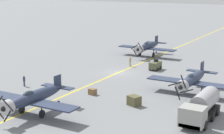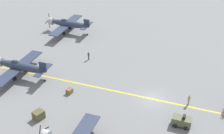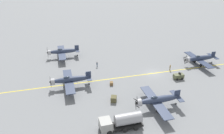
# 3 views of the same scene
# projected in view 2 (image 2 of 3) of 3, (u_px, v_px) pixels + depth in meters

# --- Properties ---
(ground_plane) EXTENTS (400.00, 400.00, 0.00)m
(ground_plane) POSITION_uv_depth(u_px,v_px,m) (152.00, 99.00, 47.49)
(ground_plane) COLOR slate
(taxiway_stripe) EXTENTS (0.30, 160.00, 0.01)m
(taxiway_stripe) POSITION_uv_depth(u_px,v_px,m) (152.00, 99.00, 47.49)
(taxiway_stripe) COLOR yellow
(taxiway_stripe) RESTS_ON ground
(airplane_far_right) EXTENTS (12.00, 9.98, 3.77)m
(airplane_far_right) POSITION_uv_depth(u_px,v_px,m) (68.00, 24.00, 67.29)
(airplane_far_right) COLOR #2F3953
(airplane_far_right) RESTS_ON ground
(airplane_far_center) EXTENTS (12.00, 9.98, 3.65)m
(airplane_far_center) POSITION_uv_depth(u_px,v_px,m) (20.00, 66.00, 51.96)
(airplane_far_center) COLOR #2C364F
(airplane_far_center) RESTS_ON ground
(tow_tractor) EXTENTS (1.57, 2.60, 1.79)m
(tow_tractor) POSITION_uv_depth(u_px,v_px,m) (182.00, 121.00, 41.98)
(tow_tractor) COLOR #515638
(tow_tractor) RESTS_ON ground
(ground_crew_walking) EXTENTS (0.35, 0.35, 1.62)m
(ground_crew_walking) POSITION_uv_depth(u_px,v_px,m) (89.00, 55.00, 57.48)
(ground_crew_walking) COLOR #334256
(ground_crew_walking) RESTS_ON ground
(ground_crew_inspecting) EXTENTS (0.38, 0.38, 1.75)m
(ground_crew_inspecting) POSITION_uv_depth(u_px,v_px,m) (189.00, 99.00, 45.84)
(ground_crew_inspecting) COLOR tan
(ground_crew_inspecting) RESTS_ON ground
(supply_crate_by_tanker) EXTENTS (1.80, 1.66, 1.21)m
(supply_crate_by_tanker) POSITION_uv_depth(u_px,v_px,m) (39.00, 115.00, 43.34)
(supply_crate_by_tanker) COLOR brown
(supply_crate_by_tanker) RESTS_ON ground
(supply_crate_mid_lane) EXTENTS (1.09, 0.97, 0.79)m
(supply_crate_mid_lane) POSITION_uv_depth(u_px,v_px,m) (69.00, 91.00, 48.60)
(supply_crate_mid_lane) COLOR brown
(supply_crate_mid_lane) RESTS_ON ground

